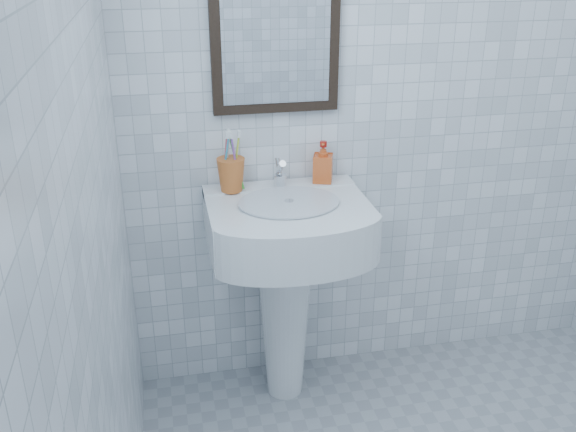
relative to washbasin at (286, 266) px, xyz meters
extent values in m
cube|color=white|center=(0.47, 0.21, 0.61)|extent=(2.20, 0.02, 2.50)
cube|color=white|center=(-0.63, -0.99, 0.61)|extent=(0.02, 2.40, 2.50)
cone|color=white|center=(0.00, 0.03, -0.25)|extent=(0.24, 0.24, 0.78)
cube|color=white|center=(0.00, -0.03, 0.21)|extent=(0.62, 0.44, 0.19)
cube|color=white|center=(0.00, 0.14, 0.29)|extent=(0.62, 0.11, 0.03)
cylinder|color=silver|center=(0.00, -0.06, 0.31)|extent=(0.39, 0.39, 0.01)
cylinder|color=silver|center=(0.00, 0.12, 0.33)|extent=(0.05, 0.05, 0.05)
cylinder|color=silver|center=(0.00, 0.10, 0.40)|extent=(0.03, 0.10, 0.08)
cylinder|color=silver|center=(0.00, 0.14, 0.37)|extent=(0.03, 0.05, 0.09)
imported|color=red|center=(0.18, 0.14, 0.39)|extent=(0.10, 0.10, 0.17)
cube|color=black|center=(0.00, 0.19, 0.91)|extent=(0.50, 0.04, 0.62)
cube|color=white|center=(0.00, 0.17, 0.91)|extent=(0.42, 0.00, 0.54)
camera|label=1|loc=(-0.46, -2.28, 1.24)|focal=40.00mm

